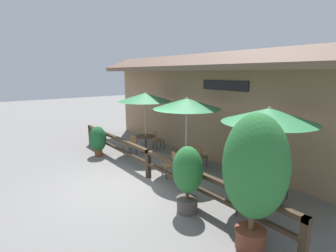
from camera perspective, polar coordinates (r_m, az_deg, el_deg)
The scene contains 19 objects.
ground_plane at distance 8.52m, azimuth -10.34°, elevation -12.56°, with size 60.00×60.00×0.00m, color slate.
building_facade at distance 10.37m, azimuth 9.85°, elevation 4.24°, with size 14.28×1.49×4.23m.
patio_railing at distance 8.75m, azimuth -4.35°, elevation -6.85°, with size 10.40×0.14×0.95m.
patio_umbrella_near at distance 11.21m, azimuth -5.04°, elevation 6.26°, with size 2.30×2.30×2.65m.
dining_table_near at distance 11.53m, azimuth -4.88°, elevation -2.88°, with size 0.80×0.80×0.74m.
chair_near_streetside at distance 11.30m, azimuth -8.02°, elevation -3.93°, with size 0.47×0.47×0.83m.
chair_near_wallside at distance 11.98m, azimuth -2.31°, elevation -2.94°, with size 0.48×0.48×0.83m.
patio_umbrella_middle at distance 8.85m, azimuth 4.11°, elevation 4.87°, with size 2.30×2.30×2.65m.
dining_table_middle at distance 9.25m, azimuth 3.94°, elevation -6.52°, with size 0.80×0.80×0.74m.
chair_middle_streetside at distance 8.87m, azimuth 0.74°, elevation -8.18°, with size 0.51×0.51×0.83m.
chair_middle_wallside at distance 9.75m, azimuth 6.72°, elevation -6.41°, with size 0.48×0.48×0.83m.
patio_umbrella_far at distance 6.84m, azimuth 21.11°, elevation 2.16°, with size 2.30×2.30×2.65m.
dining_table_far at distance 7.34m, azimuth 20.05°, elevation -12.14°, with size 0.80×0.80×0.74m.
chair_far_streetside at distance 6.87m, azimuth 17.46°, elevation -14.84°, with size 0.43×0.43×0.83m.
chair_far_wallside at distance 7.89m, azimuth 22.71°, elevation -11.68°, with size 0.47×0.47×0.83m.
potted_plant_tall_tropical at distance 11.31m, azimuth -15.03°, elevation -2.85°, with size 0.77×0.70×1.28m.
potted_plant_entrance_palm at distance 6.57m, azimuth 4.29°, elevation -10.52°, with size 0.80×0.72×1.71m.
potted_plant_small_flowering at distance 5.27m, azimuth 18.37°, elevation -9.14°, with size 1.27×1.14×2.74m.
potted_plant_broad_leaf at distance 9.06m, azimuth 15.72°, elevation -5.38°, with size 1.00×0.90×1.63m.
Camera 1 is at (6.98, -3.45, 3.45)m, focal length 28.00 mm.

